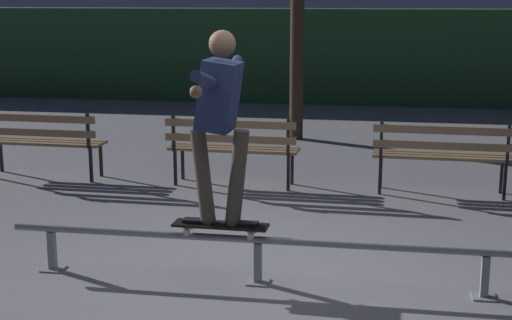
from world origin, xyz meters
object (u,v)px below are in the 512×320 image
object	(u,v)px
grind_rail	(258,247)
park_bench_right_center	(443,151)
skateboard	(220,226)
skateboarder	(220,112)
park_bench_leftmost	(40,137)
park_bench_left_center	(232,144)

from	to	relation	value
grind_rail	park_bench_right_center	world-z (taller)	park_bench_right_center
grind_rail	skateboard	xyz separation A→B (m)	(-0.31, -0.00, 0.16)
park_bench_right_center	skateboarder	bearing A→B (deg)	-122.65
skateboard	grind_rail	bearing A→B (deg)	0.00
park_bench_leftmost	park_bench_right_center	size ratio (longest dim) A/B	1.00
grind_rail	park_bench_leftmost	bearing A→B (deg)	137.44
skateboard	park_bench_leftmost	world-z (taller)	park_bench_leftmost
skateboarder	park_bench_right_center	xyz separation A→B (m)	(1.96, 3.06, -0.87)
park_bench_right_center	park_bench_leftmost	bearing A→B (deg)	180.00
skateboard	park_bench_left_center	bearing A→B (deg)	99.83
grind_rail	skateboarder	world-z (taller)	skateboarder
park_bench_leftmost	park_bench_left_center	world-z (taller)	same
grind_rail	park_bench_right_center	distance (m)	3.48
skateboard	park_bench_right_center	bearing A→B (deg)	57.31
skateboarder	park_bench_leftmost	xyz separation A→B (m)	(-3.03, 3.06, -0.87)
park_bench_left_center	park_bench_right_center	distance (m)	2.49
skateboard	skateboarder	bearing A→B (deg)	-1.33
skateboard	park_bench_right_center	distance (m)	3.63
skateboard	park_bench_leftmost	size ratio (longest dim) A/B	0.49
grind_rail	park_bench_left_center	distance (m)	3.18
park_bench_left_center	park_bench_right_center	bearing A→B (deg)	0.00
skateboarder	skateboard	bearing A→B (deg)	178.67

